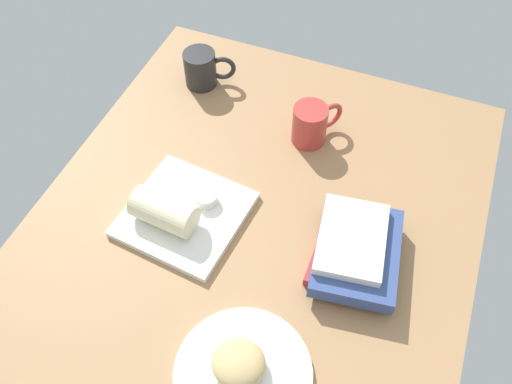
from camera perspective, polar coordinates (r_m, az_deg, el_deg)
The scene contains 9 objects.
dining_table at distance 112.28cm, azimuth -0.49°, elevation -4.37°, with size 110.00×90.00×4.00cm, color #9E754C.
round_plate at distance 96.83cm, azimuth -1.39°, elevation -18.79°, with size 23.96×23.96×1.40cm, color white.
scone_pastry at distance 94.37cm, azimuth -1.87°, elevation -17.76°, with size 9.29×8.83×4.40cm, color tan.
square_plate at distance 112.45cm, azimuth -7.57°, elevation -2.36°, with size 23.27×23.27×1.60cm, color white.
sauce_cup at distance 111.82cm, azimuth -5.31°, elevation -0.60°, with size 4.72×4.72×2.45cm.
breakfast_wrap at distance 108.33cm, azimuth -9.77°, elevation -2.05°, with size 6.82×6.82×13.08cm, color beige.
book_stack at distance 105.51cm, azimuth 10.44°, elevation -5.86°, with size 23.41×18.54×7.57cm.
coffee_mug at distance 137.12cm, azimuth -5.77°, elevation 12.97°, with size 8.10×12.38×9.24cm.
second_mug at distance 122.97cm, azimuth 5.90°, elevation 7.25°, with size 11.47×9.98×9.58cm.
Camera 1 is at (55.58, 23.14, 96.77)cm, focal length 37.55 mm.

